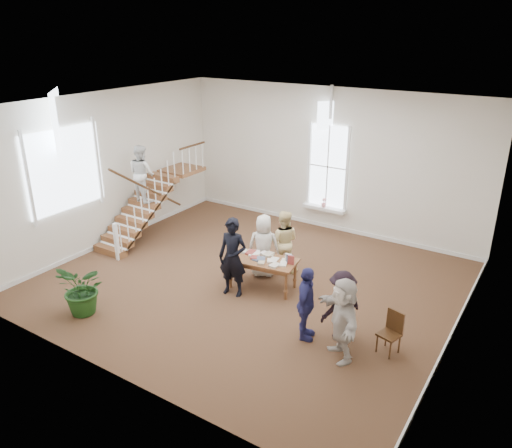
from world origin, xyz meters
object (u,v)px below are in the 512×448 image
Objects in this scene: library_table at (263,262)px; police_officer at (233,257)px; person_yellow at (283,241)px; woman_cluster_c at (343,319)px; side_chair at (392,330)px; floor_plant at (83,290)px; woman_cluster_b at (342,305)px; woman_cluster_a at (306,304)px; elderly_woman at (264,246)px.

police_officer reaches higher than library_table.
woman_cluster_c reaches higher than person_yellow.
woman_cluster_c reaches higher than side_chair.
police_officer is 3.51m from floor_plant.
person_yellow reaches higher than woman_cluster_b.
police_officer reaches higher than side_chair.
woman_cluster_c is at bearing -118.76° from woman_cluster_a.
elderly_woman is 1.03× the size of woman_cluster_a.
woman_cluster_c reaches higher than woman_cluster_a.
woman_cluster_b is 1.70× the size of side_chair.
person_yellow is at bearing 67.97° from police_officer.
person_yellow is at bearing 57.90° from floor_plant.
woman_cluster_b is (2.56, -2.01, -0.09)m from person_yellow.
woman_cluster_a is 5.06m from floor_plant.
library_table is 0.91× the size of police_officer.
woman_cluster_c is (3.16, -2.16, 0.03)m from elderly_woman.
library_table is 0.84m from police_officer.
floor_plant is (-2.43, -3.85, -0.21)m from elderly_woman.
police_officer reaches higher than woman_cluster_a.
woman_cluster_c reaches higher than floor_plant.
woman_cluster_a is (2.26, -1.96, -0.02)m from elderly_woman.
library_table is 1.05× the size of person_yellow.
person_yellow is 0.98× the size of woman_cluster_c.
side_chair reaches higher than library_table.
person_yellow is at bearing 83.40° from library_table.
police_officer is 1.26m from elderly_woman.
library_table is 2.68m from woman_cluster_b.
library_table is 1.06× the size of elderly_woman.
person_yellow is at bearing -102.32° from woman_cluster_b.
floor_plant is (-2.33, -2.60, -0.36)m from police_officer.
floor_plant is (-5.59, -1.69, -0.24)m from woman_cluster_c.
person_yellow is 4.13m from side_chair.
floor_plant is 1.40× the size of side_chair.
person_yellow is at bearing -177.18° from woman_cluster_c.
elderly_woman is 1.88× the size of side_chair.
woman_cluster_c reaches higher than library_table.
side_chair is (1.67, 0.52, -0.33)m from woman_cluster_a.
woman_cluster_b is 0.72m from woman_cluster_c.
person_yellow reaches higher than side_chair.
woman_cluster_c is at bearing -24.78° from police_officer.
elderly_woman reaches higher than side_chair.
woman_cluster_b is (2.86, -1.51, -0.08)m from elderly_woman.
woman_cluster_b is (2.51, -0.92, 0.06)m from library_table.
person_yellow is 3.90m from woman_cluster_c.
police_officer reaches higher than person_yellow.
person_yellow is 3.25m from woman_cluster_b.
person_yellow is 3.14m from woman_cluster_a.
library_table is 1.03× the size of woman_cluster_c.
elderly_woman is 1.10× the size of woman_cluster_b.
woman_cluster_c is at bearing -37.96° from library_table.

